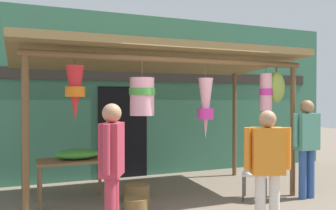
% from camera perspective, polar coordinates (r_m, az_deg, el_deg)
% --- Properties ---
extents(ground_plane, '(30.00, 30.00, 0.00)m').
position_cam_1_polar(ground_plane, '(5.91, 4.43, -15.99)').
color(ground_plane, '#756656').
extents(shop_facade, '(10.24, 0.29, 3.61)m').
position_cam_1_polar(shop_facade, '(8.25, -4.41, 1.47)').
color(shop_facade, '#387056').
rests_on(shop_facade, ground_plane).
extents(market_stall_canopy, '(4.94, 2.39, 2.60)m').
position_cam_1_polar(market_stall_canopy, '(6.35, -1.06, 6.01)').
color(market_stall_canopy, brown).
rests_on(market_stall_canopy, ground_plane).
extents(display_table, '(1.14, 0.67, 0.71)m').
position_cam_1_polar(display_table, '(6.31, -14.86, -9.07)').
color(display_table, brown).
rests_on(display_table, ground_plane).
extents(flower_heap_on_table, '(0.72, 0.50, 0.17)m').
position_cam_1_polar(flower_heap_on_table, '(6.31, -13.94, -7.51)').
color(flower_heap_on_table, green).
rests_on(flower_heap_on_table, display_table).
extents(folding_chair, '(0.56, 0.56, 0.84)m').
position_cam_1_polar(folding_chair, '(6.52, 13.58, -9.86)').
color(folding_chair, beige).
rests_on(folding_chair, ground_plane).
extents(wicker_basket_by_table, '(0.43, 0.43, 0.27)m').
position_cam_1_polar(wicker_basket_by_table, '(6.33, -4.91, -13.59)').
color(wicker_basket_by_table, olive).
rests_on(wicker_basket_by_table, ground_plane).
extents(wicker_basket_spare, '(0.37, 0.37, 0.23)m').
position_cam_1_polar(wicker_basket_spare, '(5.68, -5.07, -15.50)').
color(wicker_basket_spare, brown).
rests_on(wicker_basket_spare, ground_plane).
extents(vendor_in_orange, '(0.59, 0.23, 1.71)m').
position_cam_1_polar(vendor_in_orange, '(6.73, 21.05, -5.19)').
color(vendor_in_orange, '#2D5193').
rests_on(vendor_in_orange, ground_plane).
extents(customer_foreground, '(0.56, 0.35, 1.58)m').
position_cam_1_polar(customer_foreground, '(4.74, 15.43, -8.71)').
color(customer_foreground, silver).
rests_on(customer_foreground, ground_plane).
extents(shopper_by_bananas, '(0.38, 0.54, 1.67)m').
position_cam_1_polar(shopper_by_bananas, '(4.30, -8.85, -8.86)').
color(shopper_by_bananas, '#B23347').
rests_on(shopper_by_bananas, ground_plane).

